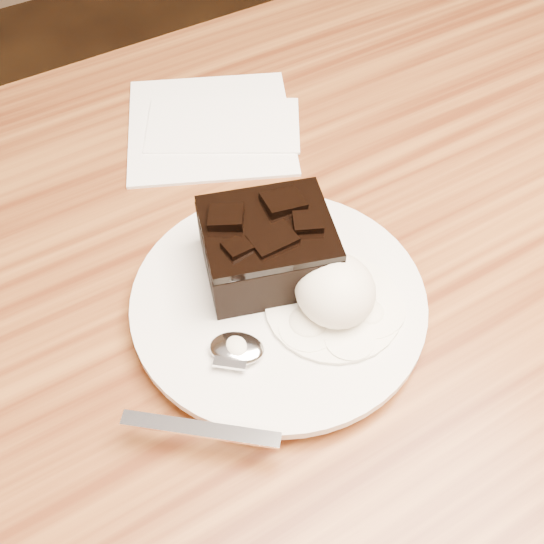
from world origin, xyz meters
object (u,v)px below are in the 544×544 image
dining_table (321,443)px  brownie (268,250)px  ice_cream_scoop (335,290)px  napkin (210,125)px  plate (278,304)px  spoon (237,350)px

dining_table → brownie: size_ratio=12.12×
ice_cream_scoop → napkin: bearing=83.6°
plate → spoon: (-0.05, -0.03, 0.01)m
dining_table → napkin: size_ratio=7.21×
plate → spoon: bearing=-151.9°
ice_cream_scoop → napkin: (0.03, 0.26, -0.04)m
brownie → ice_cream_scoop: (0.02, -0.06, -0.00)m
brownie → spoon: 0.09m
dining_table → spoon: (-0.13, -0.05, 0.40)m
spoon → napkin: 0.29m
napkin → brownie: bearing=-104.6°
dining_table → ice_cream_scoop: (-0.05, -0.05, 0.42)m
dining_table → plate: 0.39m
plate → brownie: (0.01, 0.03, 0.03)m
plate → spoon: 0.06m
ice_cream_scoop → brownie: bearing=111.8°
brownie → ice_cream_scoop: same height
plate → dining_table: bearing=12.2°
plate → napkin: plate is taller
dining_table → brownie: 0.42m
dining_table → spoon: size_ratio=7.34×
dining_table → brownie: (-0.07, 0.01, 0.42)m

